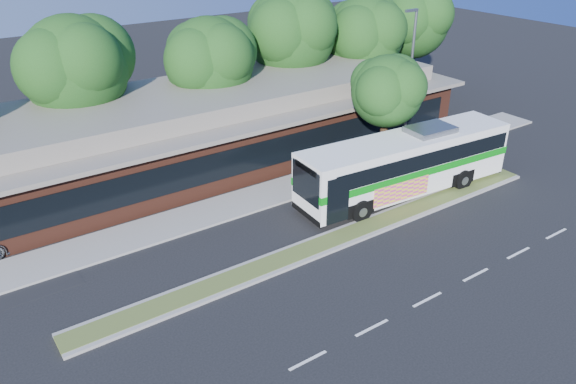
% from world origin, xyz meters
% --- Properties ---
extents(ground, '(120.00, 120.00, 0.00)m').
position_xyz_m(ground, '(0.00, 0.00, 0.00)').
color(ground, black).
rests_on(ground, ground).
extents(median_strip, '(26.00, 1.10, 0.15)m').
position_xyz_m(median_strip, '(0.00, 0.60, 0.07)').
color(median_strip, '#4B5A26').
rests_on(median_strip, ground).
extents(sidewalk, '(44.00, 2.60, 0.12)m').
position_xyz_m(sidewalk, '(0.00, 6.40, 0.06)').
color(sidewalk, gray).
rests_on(sidewalk, ground).
extents(plaza_building, '(33.20, 11.20, 4.45)m').
position_xyz_m(plaza_building, '(0.00, 12.99, 2.13)').
color(plaza_building, '#4F2518').
rests_on(plaza_building, ground).
extents(lamp_post, '(0.93, 0.18, 9.07)m').
position_xyz_m(lamp_post, '(9.56, 6.00, 4.90)').
color(lamp_post, slate).
rests_on(lamp_post, ground).
extents(tree_bg_b, '(6.69, 6.00, 9.00)m').
position_xyz_m(tree_bg_b, '(-6.57, 16.14, 6.14)').
color(tree_bg_b, black).
rests_on(tree_bg_b, ground).
extents(tree_bg_c, '(6.24, 5.60, 8.26)m').
position_xyz_m(tree_bg_c, '(1.40, 15.13, 5.59)').
color(tree_bg_c, black).
rests_on(tree_bg_c, ground).
extents(tree_bg_d, '(6.91, 6.20, 9.37)m').
position_xyz_m(tree_bg_d, '(8.45, 16.15, 6.42)').
color(tree_bg_d, black).
rests_on(tree_bg_d, ground).
extents(tree_bg_e, '(6.47, 5.80, 8.50)m').
position_xyz_m(tree_bg_e, '(14.42, 15.14, 5.74)').
color(tree_bg_e, black).
rests_on(tree_bg_e, ground).
extents(tree_bg_f, '(6.69, 6.00, 8.92)m').
position_xyz_m(tree_bg_f, '(20.43, 16.14, 6.06)').
color(tree_bg_f, black).
rests_on(tree_bg_f, ground).
extents(transit_bus, '(12.92, 3.66, 3.58)m').
position_xyz_m(transit_bus, '(6.06, 2.39, 1.99)').
color(transit_bus, white).
rests_on(transit_bus, ground).
extents(sidewalk_tree, '(4.59, 4.12, 6.86)m').
position_xyz_m(sidewalk_tree, '(7.60, 5.60, 4.89)').
color(sidewalk_tree, black).
rests_on(sidewalk_tree, ground).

